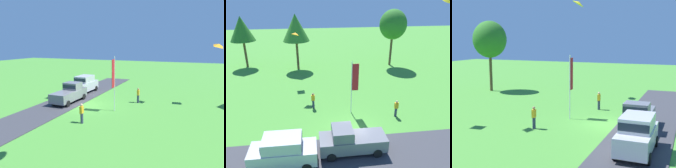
% 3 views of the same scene
% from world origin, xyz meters
% --- Properties ---
extents(ground_plane, '(120.00, 120.00, 0.00)m').
position_xyz_m(ground_plane, '(0.00, 0.00, 0.00)').
color(ground_plane, '#478E33').
extents(pavement_strip, '(36.00, 4.40, 0.06)m').
position_xyz_m(pavement_strip, '(0.00, -2.94, 0.03)').
color(pavement_strip, '#38383D').
rests_on(pavement_strip, ground).
extents(car_suv_by_flagpole, '(4.61, 2.07, 2.28)m').
position_xyz_m(car_suv_by_flagpole, '(-5.43, -3.21, 1.30)').
color(car_suv_by_flagpole, '#B7B7BC').
rests_on(car_suv_by_flagpole, ground).
extents(car_pickup_near_entrance, '(5.00, 2.05, 2.14)m').
position_xyz_m(car_pickup_near_entrance, '(-0.60, -2.46, 1.11)').
color(car_pickup_near_entrance, slate).
rests_on(car_pickup_near_entrance, ground).
extents(person_watching_sky, '(0.36, 0.24, 1.71)m').
position_xyz_m(person_watching_sky, '(-3.19, 4.82, 0.88)').
color(person_watching_sky, '#2D334C').
rests_on(person_watching_sky, ground).
extents(person_on_lawn, '(0.36, 0.24, 1.71)m').
position_xyz_m(person_on_lawn, '(4.79, 2.09, 0.88)').
color(person_on_lawn, '#2D334C').
rests_on(person_on_lawn, ground).
extents(tree_center_back, '(3.80, 3.80, 8.03)m').
position_xyz_m(tree_center_back, '(-13.54, 20.19, 6.09)').
color(tree_center_back, brown).
rests_on(tree_center_back, ground).
extents(tree_left_of_center, '(4.01, 4.01, 8.46)m').
position_xyz_m(tree_left_of_center, '(-5.21, 17.99, 6.42)').
color(tree_left_of_center, brown).
rests_on(tree_left_of_center, ground).
extents(tree_lone_near, '(4.24, 4.24, 8.96)m').
position_xyz_m(tree_lone_near, '(9.91, 18.06, 6.59)').
color(tree_lone_near, brown).
rests_on(tree_lone_near, ground).
extents(flag_banner, '(0.71, 0.08, 5.42)m').
position_xyz_m(flag_banner, '(0.81, 3.41, 3.43)').
color(flag_banner, silver).
rests_on(flag_banner, ground).
extents(kite_diamond_mid_center, '(1.34, 1.34, 0.59)m').
position_xyz_m(kite_diamond_mid_center, '(-4.95, 12.75, 6.44)').
color(kite_diamond_mid_center, orange).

